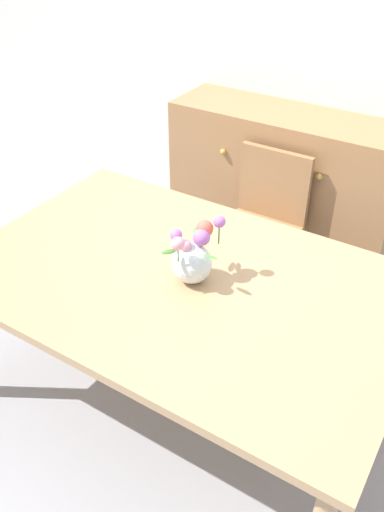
{
  "coord_description": "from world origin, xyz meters",
  "views": [
    {
      "loc": [
        0.97,
        -1.46,
        2.1
      ],
      "look_at": [
        0.05,
        0.0,
        0.87
      ],
      "focal_mm": 37.23,
      "sensor_mm": 36.0,
      "label": 1
    }
  ],
  "objects_px": {
    "dresser": "(282,191)",
    "dining_table": "(182,289)",
    "flower_vase": "(193,257)",
    "chair_far": "(263,218)"
  },
  "relations": [
    {
      "from": "dresser",
      "to": "dining_table",
      "type": "bearing_deg",
      "value": -84.64
    },
    {
      "from": "dining_table",
      "to": "flower_vase",
      "type": "distance_m",
      "value": 0.19
    },
    {
      "from": "chair_far",
      "to": "flower_vase",
      "type": "distance_m",
      "value": 1.0
    },
    {
      "from": "flower_vase",
      "to": "chair_far",
      "type": "bearing_deg",
      "value": 96.91
    },
    {
      "from": "dresser",
      "to": "flower_vase",
      "type": "relative_size",
      "value": 5.1
    },
    {
      "from": "chair_far",
      "to": "flower_vase",
      "type": "height_order",
      "value": "flower_vase"
    },
    {
      "from": "chair_far",
      "to": "dresser",
      "type": "height_order",
      "value": "dresser"
    },
    {
      "from": "chair_far",
      "to": "dresser",
      "type": "distance_m",
      "value": 0.39
    },
    {
      "from": "dresser",
      "to": "flower_vase",
      "type": "distance_m",
      "value": 1.38
    },
    {
      "from": "dining_table",
      "to": "chair_far",
      "type": "distance_m",
      "value": 0.96
    }
  ]
}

